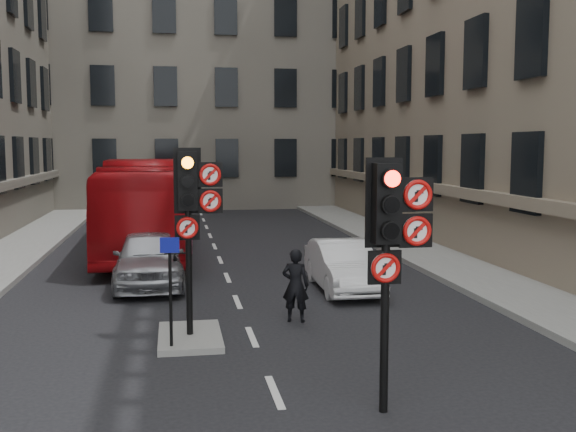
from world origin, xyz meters
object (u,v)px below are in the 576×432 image
object	(u,v)px
car_silver	(149,257)
motorcycle	(174,270)
signal_near	(392,230)
car_pink	(166,235)
info_sign	(170,276)
car_white	(343,266)
motorcyclist	(295,285)
signal_far	(192,200)
bus_red	(144,205)

from	to	relation	value
car_silver	motorcycle	size ratio (longest dim) A/B	2.37
signal_near	car_pink	xyz separation A→B (m)	(-3.22, 14.70, -1.93)
car_pink	info_sign	size ratio (longest dim) A/B	2.24
car_white	motorcyclist	distance (m)	3.42
signal_far	motorcyclist	xyz separation A→B (m)	(2.16, 1.01, -1.92)
car_pink	motorcycle	size ratio (longest dim) A/B	2.36
motorcycle	signal_far	bearing A→B (deg)	-90.31
info_sign	signal_near	bearing A→B (deg)	-44.29
signal_far	bus_red	distance (m)	11.46
car_silver	bus_red	world-z (taller)	bus_red
car_white	motorcycle	xyz separation A→B (m)	(-4.32, 0.52, -0.07)
signal_near	bus_red	world-z (taller)	signal_near
motorcyclist	info_sign	distance (m)	3.19
signal_near	bus_red	xyz separation A→B (m)	(-3.99, 15.33, -0.96)
signal_near	car_silver	world-z (taller)	signal_near
signal_far	motorcyclist	bearing A→B (deg)	24.96
info_sign	motorcycle	bearing A→B (deg)	92.13
car_silver	bus_red	size ratio (longest dim) A/B	0.38
signal_far	motorcyclist	world-z (taller)	signal_far
car_silver	info_sign	bearing A→B (deg)	-85.58
car_pink	motorcycle	distance (m)	6.25
info_sign	signal_far	bearing A→B (deg)	62.15
car_pink	info_sign	distance (m)	11.46
signal_near	signal_far	distance (m)	4.77
bus_red	info_sign	world-z (taller)	bus_red
signal_near	car_pink	bearing A→B (deg)	102.37
bus_red	motorcyclist	world-z (taller)	bus_red
bus_red	motorcyclist	distance (m)	10.95
bus_red	motorcyclist	xyz separation A→B (m)	(3.55, -10.32, -0.84)
signal_far	motorcycle	bearing A→B (deg)	94.85
signal_near	car_silver	distance (m)	10.20
car_silver	car_white	xyz separation A→B (m)	(4.97, -1.43, -0.13)
signal_near	signal_far	xyz separation A→B (m)	(-2.60, 4.00, 0.12)
car_pink	signal_far	bearing A→B (deg)	-84.84
signal_far	bus_red	bearing A→B (deg)	96.98
car_white	signal_near	bearing A→B (deg)	-98.99
car_silver	car_white	world-z (taller)	car_silver
car_white	motorcycle	size ratio (longest dim) A/B	2.04
signal_far	motorcycle	size ratio (longest dim) A/B	1.89
car_white	bus_red	size ratio (longest dim) A/B	0.33
signal_far	car_white	world-z (taller)	signal_far
motorcyclist	signal_far	bearing A→B (deg)	45.43
bus_red	info_sign	bearing A→B (deg)	-86.63
signal_far	car_silver	world-z (taller)	signal_far
bus_red	signal_near	bearing A→B (deg)	-76.56
motorcycle	car_pink	bearing A→B (deg)	87.09
signal_near	car_silver	bearing A→B (deg)	111.18
signal_near	motorcycle	distance (m)	9.19
car_pink	car_white	bearing A→B (deg)	-54.16
signal_far	car_white	xyz separation A→B (m)	(3.94, 3.93, -2.07)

